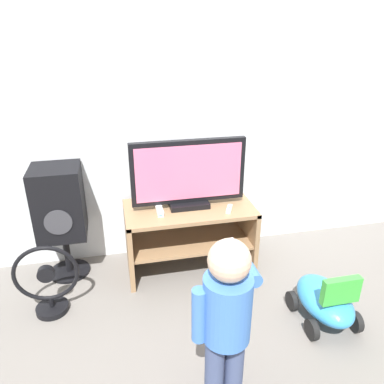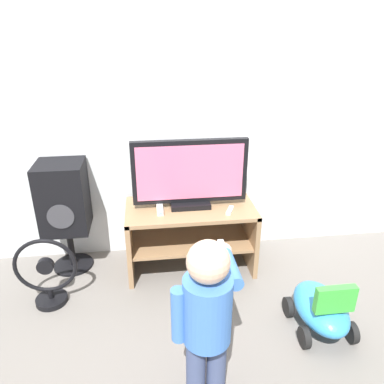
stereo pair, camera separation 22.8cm
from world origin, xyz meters
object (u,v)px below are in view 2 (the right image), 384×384
Objects in this scene: speaker_tower at (64,200)px; remote_primary at (230,210)px; game_console at (160,208)px; floor_fan at (47,275)px; ride_on_toy at (321,308)px; child at (207,310)px; television at (190,175)px.

remote_primary is at bearing -10.61° from speaker_tower.
game_console is 0.22× the size of speaker_tower.
ride_on_toy is at bearing -15.26° from floor_fan.
speaker_tower reaches higher than remote_primary.
game_console is 0.21× the size of child.
floor_fan is at bearing 164.74° from ride_on_toy.
television is 0.41m from remote_primary.
game_console reaches higher than ride_on_toy.
child is at bearing -93.00° from television.
child reaches higher than floor_fan.
child is at bearing -54.98° from speaker_tower.
floor_fan is (-1.00, 0.86, -0.33)m from child.
ride_on_toy is (0.82, 0.36, -0.40)m from child.
game_console is at bearing -11.11° from speaker_tower.
television is at bearing 87.00° from child.
remote_primary is at bearing -26.41° from television.
game_console is 0.40× the size of ride_on_toy.
game_console is 1.33m from ride_on_toy.
game_console is at bearing 170.09° from remote_primary.
speaker_tower is 2.02m from ride_on_toy.
game_console reaches higher than remote_primary.
game_console reaches higher than floor_fan.
speaker_tower is at bearing 151.51° from ride_on_toy.
remote_primary is 1.12m from child.
ride_on_toy is at bearing -56.47° from remote_primary.
game_console is 0.54m from remote_primary.
television is 1.73× the size of ride_on_toy.
remote_primary is at bearing 71.65° from child.
game_console is 0.93m from floor_fan.
floor_fan is at bearing -100.98° from speaker_tower.
ride_on_toy is (0.75, -0.85, -0.64)m from television.
remote_primary is (0.29, -0.14, -0.25)m from television.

